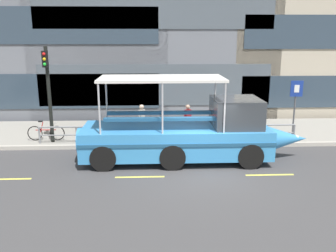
{
  "coord_description": "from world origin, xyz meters",
  "views": [
    {
      "loc": [
        -1.89,
        -12.58,
        4.97
      ],
      "look_at": [
        -1.27,
        2.03,
        1.3
      ],
      "focal_mm": 38.21,
      "sensor_mm": 36.0,
      "label": 1
    }
  ],
  "objects_px": {
    "pedestrian_near_bow": "(256,113)",
    "leaned_bicycle": "(46,133)",
    "duck_tour_boat": "(189,134)",
    "pedestrian_mid_right": "(142,118)",
    "traffic_light_pole": "(48,86)",
    "pedestrian_mid_left": "(188,117)",
    "parking_sign": "(296,99)"
  },
  "relations": [
    {
      "from": "pedestrian_near_bow",
      "to": "leaned_bicycle",
      "type": "bearing_deg",
      "value": -176.33
    },
    {
      "from": "leaned_bicycle",
      "to": "duck_tour_boat",
      "type": "relative_size",
      "value": 0.19
    },
    {
      "from": "leaned_bicycle",
      "to": "pedestrian_mid_right",
      "type": "relative_size",
      "value": 1.08
    },
    {
      "from": "traffic_light_pole",
      "to": "leaned_bicycle",
      "type": "relative_size",
      "value": 2.51
    },
    {
      "from": "pedestrian_mid_left",
      "to": "pedestrian_mid_right",
      "type": "bearing_deg",
      "value": 179.59
    },
    {
      "from": "pedestrian_near_bow",
      "to": "pedestrian_mid_left",
      "type": "xyz_separation_m",
      "value": [
        -3.42,
        -0.27,
        -0.11
      ]
    },
    {
      "from": "traffic_light_pole",
      "to": "parking_sign",
      "type": "height_order",
      "value": "traffic_light_pole"
    },
    {
      "from": "leaned_bicycle",
      "to": "pedestrian_mid_right",
      "type": "bearing_deg",
      "value": 4.99
    },
    {
      "from": "leaned_bicycle",
      "to": "pedestrian_near_bow",
      "type": "height_order",
      "value": "pedestrian_near_bow"
    },
    {
      "from": "leaned_bicycle",
      "to": "pedestrian_mid_left",
      "type": "bearing_deg",
      "value": 3.21
    },
    {
      "from": "parking_sign",
      "to": "duck_tour_boat",
      "type": "distance_m",
      "value": 6.08
    },
    {
      "from": "parking_sign",
      "to": "pedestrian_near_bow",
      "type": "xyz_separation_m",
      "value": [
        -1.75,
        0.49,
        -0.8
      ]
    },
    {
      "from": "leaned_bicycle",
      "to": "pedestrian_mid_left",
      "type": "height_order",
      "value": "pedestrian_mid_left"
    },
    {
      "from": "pedestrian_near_bow",
      "to": "parking_sign",
      "type": "bearing_deg",
      "value": -15.7
    },
    {
      "from": "traffic_light_pole",
      "to": "pedestrian_mid_right",
      "type": "distance_m",
      "value": 4.53
    },
    {
      "from": "duck_tour_boat",
      "to": "pedestrian_near_bow",
      "type": "xyz_separation_m",
      "value": [
        3.63,
        3.15,
        0.16
      ]
    },
    {
      "from": "traffic_light_pole",
      "to": "pedestrian_mid_left",
      "type": "relative_size",
      "value": 2.74
    },
    {
      "from": "pedestrian_mid_left",
      "to": "leaned_bicycle",
      "type": "bearing_deg",
      "value": -176.79
    },
    {
      "from": "leaned_bicycle",
      "to": "duck_tour_boat",
      "type": "bearing_deg",
      "value": -20.87
    },
    {
      "from": "pedestrian_near_bow",
      "to": "pedestrian_mid_right",
      "type": "xyz_separation_m",
      "value": [
        -5.66,
        -0.26,
        -0.1
      ]
    },
    {
      "from": "traffic_light_pole",
      "to": "pedestrian_mid_right",
      "type": "height_order",
      "value": "traffic_light_pole"
    },
    {
      "from": "duck_tour_boat",
      "to": "parking_sign",
      "type": "bearing_deg",
      "value": 26.28
    },
    {
      "from": "pedestrian_mid_left",
      "to": "pedestrian_mid_right",
      "type": "distance_m",
      "value": 2.23
    },
    {
      "from": "traffic_light_pole",
      "to": "pedestrian_mid_right",
      "type": "bearing_deg",
      "value": 9.55
    },
    {
      "from": "pedestrian_near_bow",
      "to": "pedestrian_mid_left",
      "type": "bearing_deg",
      "value": -175.44
    },
    {
      "from": "leaned_bicycle",
      "to": "duck_tour_boat",
      "type": "xyz_separation_m",
      "value": [
        6.54,
        -2.5,
        0.54
      ]
    },
    {
      "from": "duck_tour_boat",
      "to": "pedestrian_mid_left",
      "type": "distance_m",
      "value": 2.88
    },
    {
      "from": "traffic_light_pole",
      "to": "pedestrian_near_bow",
      "type": "distance_m",
      "value": 9.98
    },
    {
      "from": "leaned_bicycle",
      "to": "pedestrian_mid_left",
      "type": "distance_m",
      "value": 6.79
    },
    {
      "from": "traffic_light_pole",
      "to": "pedestrian_near_bow",
      "type": "relative_size",
      "value": 2.47
    },
    {
      "from": "pedestrian_mid_left",
      "to": "pedestrian_mid_right",
      "type": "xyz_separation_m",
      "value": [
        -2.23,
        0.02,
        0.01
      ]
    },
    {
      "from": "leaned_bicycle",
      "to": "duck_tour_boat",
      "type": "distance_m",
      "value": 7.03
    }
  ]
}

